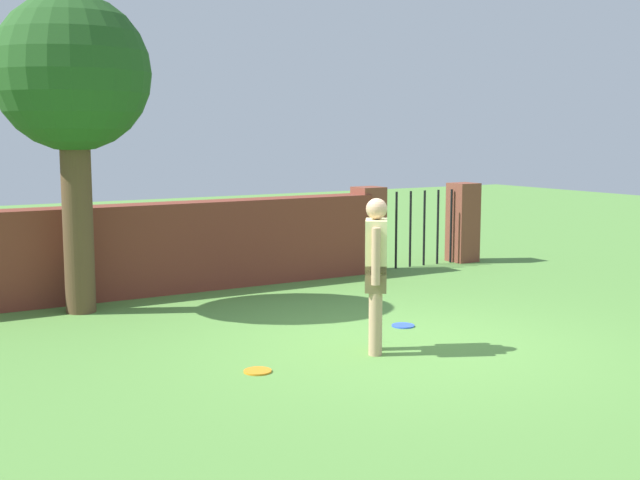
{
  "coord_description": "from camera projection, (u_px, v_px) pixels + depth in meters",
  "views": [
    {
      "loc": [
        -5.2,
        -6.97,
        2.29
      ],
      "look_at": [
        -0.23,
        1.38,
        1.0
      ],
      "focal_mm": 45.69,
      "sensor_mm": 36.0,
      "label": 1
    }
  ],
  "objects": [
    {
      "name": "person",
      "position": [
        376.0,
        268.0,
        8.41
      ],
      "size": [
        0.39,
        0.46,
        1.62
      ],
      "rotation": [
        0.0,
        0.0,
        -2.19
      ],
      "color": "tan",
      "rests_on": "ground"
    },
    {
      "name": "frisbee_blue",
      "position": [
        403.0,
        326.0,
        9.66
      ],
      "size": [
        0.27,
        0.27,
        0.02
      ],
      "primitive_type": "cylinder",
      "color": "blue",
      "rests_on": "ground"
    },
    {
      "name": "brick_wall",
      "position": [
        145.0,
        249.0,
        11.49
      ],
      "size": [
        7.42,
        0.5,
        1.29
      ],
      "primitive_type": "cube",
      "color": "brown",
      "rests_on": "ground"
    },
    {
      "name": "ground_plane",
      "position": [
        402.0,
        344.0,
        8.87
      ],
      "size": [
        40.0,
        40.0,
        0.0
      ],
      "primitive_type": "plane",
      "color": "#568C3D"
    },
    {
      "name": "frisbee_orange",
      "position": [
        258.0,
        371.0,
        7.82
      ],
      "size": [
        0.27,
        0.27,
        0.02
      ],
      "primitive_type": "cylinder",
      "color": "orange",
      "rests_on": "ground"
    },
    {
      "name": "fence_gate",
      "position": [
        417.0,
        226.0,
        13.94
      ],
      "size": [
        2.47,
        0.44,
        1.4
      ],
      "color": "brown",
      "rests_on": "ground"
    },
    {
      "name": "tree",
      "position": [
        72.0,
        79.0,
        10.05
      ],
      "size": [
        1.94,
        1.94,
        3.99
      ],
      "color": "brown",
      "rests_on": "ground"
    }
  ]
}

